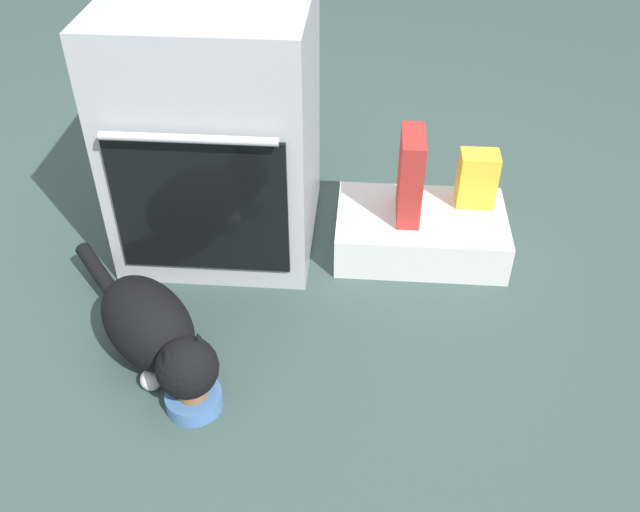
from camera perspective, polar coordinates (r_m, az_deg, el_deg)
The scene contains 7 objects.
ground at distance 2.02m, azimuth -7.94°, elevation -6.39°, with size 8.00×8.00×0.00m, color #384C47.
oven at distance 2.19m, azimuth -8.46°, elevation 10.27°, with size 0.59×0.61×0.79m.
pantry_cabinet at distance 2.28m, azimuth 8.19°, elevation 1.99°, with size 0.54×0.34×0.14m, color white.
food_bowl at distance 1.83m, azimuth -10.28°, elevation -11.35°, with size 0.14×0.14×0.08m.
cat at distance 1.89m, azimuth -13.42°, elevation -5.95°, with size 0.54×0.59×0.23m.
snack_bag at distance 2.28m, azimuth 12.74°, elevation 6.19°, with size 0.12×0.09×0.18m, color yellow.
cereal_box at distance 2.16m, azimuth 7.41°, elevation 6.50°, with size 0.07×0.18×0.28m, color #B72D28.
Camera 1 is at (0.38, -1.39, 1.41)m, focal length 39.13 mm.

